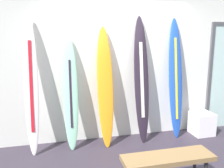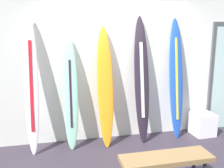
% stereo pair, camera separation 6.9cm
% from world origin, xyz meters
% --- Properties ---
extents(wall_back, '(7.20, 0.20, 2.80)m').
position_xyz_m(wall_back, '(0.00, 1.30, 1.40)').
color(wall_back, silver).
rests_on(wall_back, ground).
extents(surfboard_ivory, '(0.24, 0.45, 2.21)m').
position_xyz_m(surfboard_ivory, '(-1.53, 0.95, 1.10)').
color(surfboard_ivory, silver).
rests_on(surfboard_ivory, ground).
extents(surfboard_seafoam, '(0.27, 0.43, 1.88)m').
position_xyz_m(surfboard_seafoam, '(-0.92, 0.97, 0.94)').
color(surfboard_seafoam, '#8DCAAB').
rests_on(surfboard_seafoam, ground).
extents(surfboard_sunset, '(0.28, 0.43, 2.05)m').
position_xyz_m(surfboard_sunset, '(-0.33, 0.95, 1.01)').
color(surfboard_sunset, orange).
rests_on(surfboard_sunset, ground).
extents(surfboard_charcoal, '(0.27, 0.41, 2.24)m').
position_xyz_m(surfboard_charcoal, '(0.34, 0.97, 1.12)').
color(surfboard_charcoal, '#261D2A').
rests_on(surfboard_charcoal, ground).
extents(surfboard_cobalt, '(0.29, 0.37, 2.22)m').
position_xyz_m(surfboard_cobalt, '(1.02, 0.99, 1.10)').
color(surfboard_cobalt, blue).
rests_on(surfboard_cobalt, ground).
extents(display_block_left, '(0.39, 0.39, 0.43)m').
position_xyz_m(display_block_left, '(1.59, 0.91, 0.21)').
color(display_block_left, white).
rests_on(display_block_left, ground).
extents(bench, '(1.13, 0.34, 0.48)m').
position_xyz_m(bench, '(0.12, -0.56, 0.42)').
color(bench, olive).
rests_on(bench, ground).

